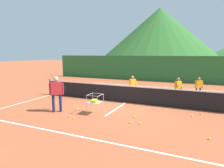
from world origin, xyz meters
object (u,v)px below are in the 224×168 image
object	(u,v)px
student_1	(178,87)
student_2	(199,86)
student_0	(132,84)
tennis_ball_0	(73,118)
instructor	(57,91)
tennis_ball_8	(140,123)
tennis_ball_7	(77,109)
tennis_ball_10	(78,102)
tennis_ball_5	(201,114)
tennis_net	(126,94)
tennis_ball_9	(70,116)
tennis_ball_2	(130,122)
tennis_ball_4	(209,139)
tennis_ball_1	(192,116)
ball_cart	(95,101)
tennis_ball_3	(135,117)

from	to	relation	value
student_1	student_2	size ratio (longest dim) A/B	1.04
student_0	tennis_ball_0	world-z (taller)	student_0
instructor	tennis_ball_8	xyz separation A→B (m)	(4.01, 0.00, -0.98)
tennis_ball_7	tennis_ball_10	world-z (taller)	same
student_1	tennis_ball_8	bearing A→B (deg)	-100.86
student_1	tennis_ball_5	distance (m)	2.86
instructor	tennis_ball_0	size ratio (longest dim) A/B	24.77
tennis_net	tennis_ball_8	bearing A→B (deg)	-60.55
tennis_ball_9	tennis_ball_2	bearing A→B (deg)	6.33
tennis_ball_4	tennis_ball_2	bearing A→B (deg)	172.07
student_2	student_0	bearing A→B (deg)	-161.83
tennis_net	tennis_ball_1	distance (m)	3.70
tennis_ball_0	tennis_ball_10	distance (m)	2.82
instructor	tennis_ball_2	world-z (taller)	instructor
student_1	tennis_ball_0	distance (m)	6.47
student_1	tennis_net	bearing A→B (deg)	-144.89
tennis_ball_7	tennis_ball_8	distance (m)	3.46
instructor	student_1	size ratio (longest dim) A/B	1.26
ball_cart	tennis_ball_5	world-z (taller)	ball_cart
tennis_ball_0	student_1	bearing A→B (deg)	55.27
tennis_net	tennis_ball_9	distance (m)	3.63
student_2	tennis_ball_5	distance (m)	3.64
instructor	student_1	world-z (taller)	instructor
tennis_ball_0	tennis_net	bearing A→B (deg)	72.66
tennis_ball_2	tennis_ball_9	world-z (taller)	same
tennis_ball_2	instructor	bearing A→B (deg)	178.85
tennis_ball_3	tennis_ball_5	distance (m)	3.08
tennis_net	tennis_ball_1	xyz separation A→B (m)	(3.48, -1.18, -0.47)
tennis_ball_2	tennis_ball_8	xyz separation A→B (m)	(0.37, 0.08, 0.00)
student_0	tennis_ball_4	bearing A→B (deg)	-50.21
ball_cart	student_1	bearing A→B (deg)	53.88
tennis_ball_2	tennis_ball_7	world-z (taller)	same
student_2	tennis_ball_10	xyz separation A→B (m)	(-6.16, -3.94, -0.74)
tennis_net	tennis_ball_7	xyz separation A→B (m)	(-1.72, -2.23, -0.47)
ball_cart	tennis_ball_4	xyz separation A→B (m)	(4.64, -0.90, -0.56)
student_1	ball_cart	size ratio (longest dim) A/B	1.48
tennis_ball_2	tennis_ball_3	xyz separation A→B (m)	(-0.06, 0.72, 0.00)
tennis_ball_2	tennis_ball_1	bearing A→B (deg)	40.23
tennis_ball_0	tennis_ball_1	distance (m)	5.11
instructor	student_1	bearing A→B (deg)	44.04
tennis_ball_0	tennis_ball_3	size ratio (longest dim) A/B	1.00
tennis_ball_1	tennis_ball_8	bearing A→B (deg)	-135.71
tennis_ball_0	tennis_ball_9	distance (m)	0.33
tennis_ball_1	tennis_ball_10	distance (m)	5.96
tennis_ball_8	tennis_ball_9	size ratio (longest dim) A/B	1.00
tennis_ball_8	tennis_ball_3	bearing A→B (deg)	123.46
student_1	tennis_ball_7	bearing A→B (deg)	-136.77
instructor	tennis_net	bearing A→B (deg)	51.50
tennis_ball_0	tennis_ball_9	world-z (taller)	same
student_2	tennis_ball_10	bearing A→B (deg)	-147.37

